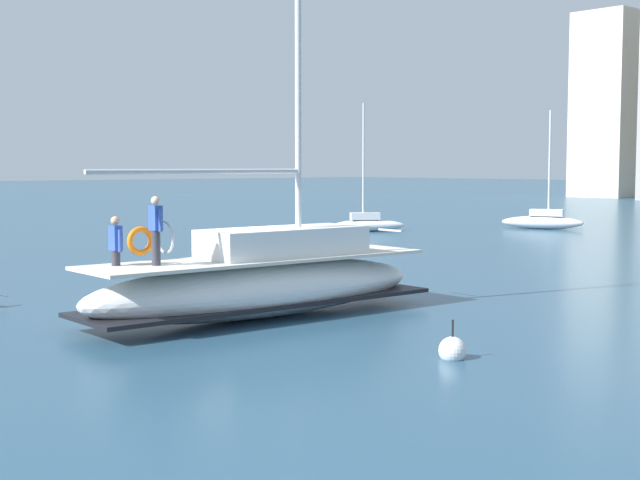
% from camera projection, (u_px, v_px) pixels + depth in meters
% --- Properties ---
extents(ground_plane, '(400.00, 400.00, 0.00)m').
position_uv_depth(ground_plane, '(251.00, 309.00, 23.69)').
color(ground_plane, '#284C66').
extents(main_sailboat, '(2.94, 9.72, 12.51)m').
position_uv_depth(main_sailboat, '(263.00, 280.00, 22.39)').
color(main_sailboat, white).
rests_on(main_sailboat, ground).
extents(moored_catamaran, '(4.79, 3.10, 6.98)m').
position_uv_depth(moored_catamaran, '(543.00, 220.00, 53.56)').
color(moored_catamaran, silver).
rests_on(moored_catamaran, ground).
extents(moored_cutter_left, '(3.18, 3.97, 7.26)m').
position_uv_depth(moored_cutter_left, '(368.00, 223.00, 51.60)').
color(moored_cutter_left, silver).
rests_on(moored_cutter_left, ground).
extents(mooring_buoy, '(0.54, 0.54, 0.87)m').
position_uv_depth(mooring_buoy, '(452.00, 350.00, 17.52)').
color(mooring_buoy, silver).
rests_on(mooring_buoy, ground).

